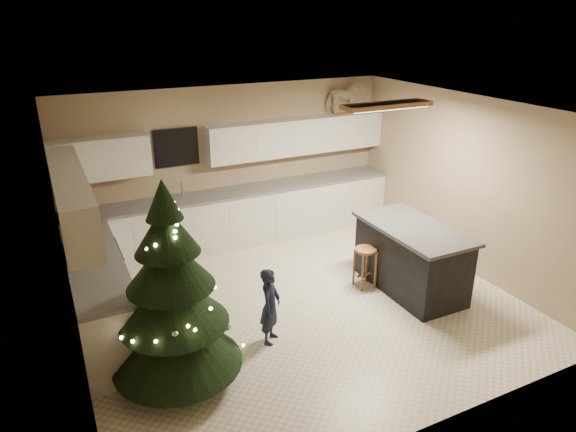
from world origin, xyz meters
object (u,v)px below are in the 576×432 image
object	(u,v)px
island	(411,258)
christmas_tree	(173,304)
toddler	(270,306)
rocking_horse	(344,97)
bar_stool	(365,258)

from	to	relation	value
island	christmas_tree	xyz separation A→B (m)	(-3.44, -0.47, 0.45)
toddler	rocking_horse	world-z (taller)	rocking_horse
christmas_tree	rocking_horse	size ratio (longest dim) A/B	3.45
christmas_tree	bar_stool	bearing A→B (deg)	15.25
rocking_horse	bar_stool	bearing A→B (deg)	161.78
island	toddler	xyz separation A→B (m)	(-2.28, -0.28, -0.00)
christmas_tree	rocking_horse	xyz separation A→B (m)	(3.91, 3.10, 1.36)
christmas_tree	rocking_horse	distance (m)	5.17
island	toddler	size ratio (longest dim) A/B	1.79
christmas_tree	toddler	size ratio (longest dim) A/B	2.37
island	bar_stool	size ratio (longest dim) A/B	2.87
christmas_tree	toddler	world-z (taller)	christmas_tree
bar_stool	christmas_tree	world-z (taller)	christmas_tree
bar_stool	rocking_horse	bearing A→B (deg)	66.45
bar_stool	rocking_horse	distance (m)	3.12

